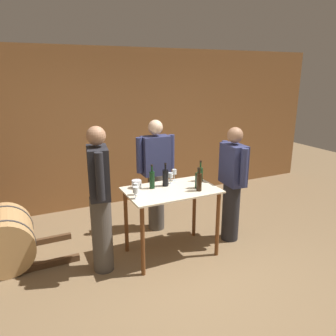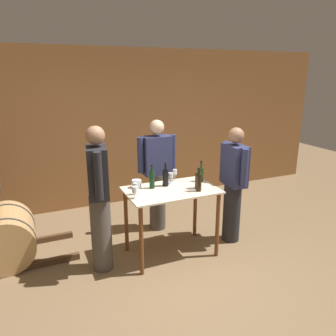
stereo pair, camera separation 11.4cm
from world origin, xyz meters
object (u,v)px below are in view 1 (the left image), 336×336
(wine_bottle_left, at_px, (165,177))
(wine_glass_near_right, at_px, (171,176))
(wine_bottle_far_right, at_px, (200,173))
(wine_bottle_center, at_px, (199,182))
(wine_bottle_far_left, at_px, (152,179))
(person_host, at_px, (100,198))
(ice_bucket, at_px, (137,184))
(wine_glass_near_left, at_px, (136,190))
(wine_glass_far_side, at_px, (174,172))
(person_visitor_bearded, at_px, (232,182))
(person_visitor_with_scarf, at_px, (156,173))
(wine_bottle_right, at_px, (198,180))
(wine_glass_near_center, at_px, (136,187))

(wine_bottle_left, height_order, wine_glass_near_right, wine_bottle_left)
(wine_bottle_far_right, bearing_deg, wine_bottle_center, -123.18)
(wine_bottle_far_left, xyz_separation_m, person_host, (-0.69, -0.12, -0.09))
(ice_bucket, bearing_deg, wine_glass_near_left, -111.77)
(wine_bottle_far_left, xyz_separation_m, wine_glass_far_side, (0.39, 0.15, -0.00))
(wine_glass_near_left, bearing_deg, wine_bottle_far_right, 13.41)
(wine_bottle_far_left, xyz_separation_m, wine_glass_near_left, (-0.31, -0.24, -0.02))
(person_visitor_bearded, bearing_deg, wine_bottle_left, 170.46)
(person_visitor_with_scarf, bearing_deg, wine_bottle_right, -76.28)
(wine_bottle_center, distance_m, wine_glass_near_center, 0.77)
(wine_glass_near_left, distance_m, wine_glass_far_side, 0.80)
(wine_bottle_center, bearing_deg, wine_glass_near_right, 116.91)
(wine_bottle_left, distance_m, wine_bottle_right, 0.42)
(wine_bottle_right, distance_m, wine_glass_near_left, 0.83)
(wine_bottle_center, height_order, person_visitor_bearded, person_visitor_bearded)
(wine_glass_near_center, distance_m, person_host, 0.44)
(person_visitor_with_scarf, bearing_deg, wine_bottle_far_left, -117.27)
(wine_glass_far_side, xyz_separation_m, person_host, (-1.08, -0.27, -0.08))
(wine_bottle_right, bearing_deg, wine_bottle_left, 143.21)
(person_visitor_bearded, bearing_deg, wine_bottle_far_left, 172.64)
(wine_bottle_center, height_order, person_host, person_host)
(wine_glass_near_right, bearing_deg, wine_bottle_center, -63.09)
(wine_bottle_right, height_order, person_visitor_with_scarf, person_visitor_with_scarf)
(wine_bottle_right, distance_m, person_visitor_bearded, 0.62)
(wine_bottle_center, relative_size, wine_glass_near_left, 2.05)
(wine_bottle_far_left, relative_size, wine_glass_near_left, 2.15)
(wine_glass_near_center, height_order, person_visitor_with_scarf, person_visitor_with_scarf)
(wine_bottle_right, relative_size, wine_glass_near_right, 1.81)
(wine_glass_near_right, bearing_deg, person_visitor_with_scarf, 86.87)
(wine_glass_near_right, xyz_separation_m, wine_glass_far_side, (0.10, 0.09, 0.01))
(wine_glass_near_left, distance_m, person_visitor_bearded, 1.44)
(wine_bottle_right, distance_m, wine_glass_near_center, 0.79)
(wine_bottle_far_left, relative_size, wine_bottle_right, 1.16)
(wine_bottle_center, bearing_deg, wine_bottle_left, 130.97)
(wine_glass_near_right, xyz_separation_m, person_host, (-0.98, -0.19, -0.07))
(wine_bottle_far_left, distance_m, person_host, 0.71)
(person_visitor_with_scarf, bearing_deg, person_visitor_bearded, -43.26)
(ice_bucket, relative_size, person_visitor_bearded, 0.08)
(wine_bottle_left, xyz_separation_m, wine_bottle_center, (0.29, -0.34, 0.00))
(wine_bottle_right, height_order, ice_bucket, wine_bottle_right)
(wine_bottle_left, xyz_separation_m, wine_bottle_far_right, (0.51, -0.02, -0.01))
(wine_glass_near_center, bearing_deg, person_visitor_bearded, -0.75)
(wine_bottle_far_left, xyz_separation_m, person_visitor_bearded, (1.12, -0.14, -0.16))
(wine_glass_near_right, height_order, person_host, person_host)
(wine_glass_near_center, bearing_deg, wine_bottle_right, -8.09)
(wine_glass_near_center, height_order, wine_glass_near_right, wine_glass_near_right)
(wine_glass_near_left, xyz_separation_m, person_visitor_with_scarf, (0.62, 0.86, -0.12))
(person_host, relative_size, person_visitor_bearded, 1.08)
(wine_bottle_center, distance_m, person_visitor_with_scarf, 0.97)
(wine_bottle_right, relative_size, person_host, 0.15)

